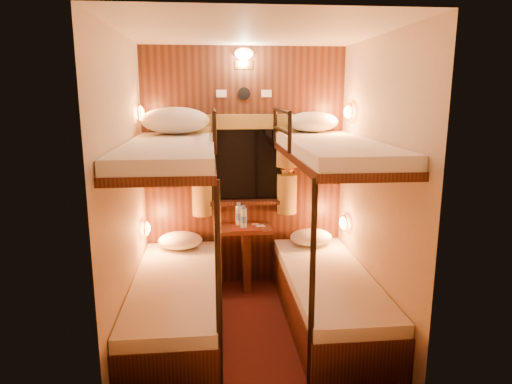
{
  "coord_description": "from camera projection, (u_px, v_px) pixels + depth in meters",
  "views": [
    {
      "loc": [
        -0.33,
        -3.51,
        1.96
      ],
      "look_at": [
        0.03,
        0.15,
        1.15
      ],
      "focal_mm": 32.0,
      "sensor_mm": 36.0,
      "label": 1
    }
  ],
  "objects": [
    {
      "name": "floor",
      "position": [
        254.0,
        329.0,
        3.86
      ],
      "size": [
        2.1,
        2.1,
        0.0
      ],
      "primitive_type": "plane",
      "color": "#3A120F",
      "rests_on": "ground"
    },
    {
      "name": "ceiling",
      "position": [
        254.0,
        31.0,
        3.35
      ],
      "size": [
        2.1,
        2.1,
        0.0
      ],
      "primitive_type": "plane",
      "rotation": [
        3.14,
        0.0,
        0.0
      ],
      "color": "silver",
      "rests_on": "wall_back"
    },
    {
      "name": "wall_back",
      "position": [
        244.0,
        169.0,
        4.63
      ],
      "size": [
        2.4,
        0.0,
        2.4
      ],
      "primitive_type": "plane",
      "rotation": [
        1.57,
        0.0,
        0.0
      ],
      "color": "#C6B293",
      "rests_on": "floor"
    },
    {
      "name": "wall_front",
      "position": [
        271.0,
        229.0,
        2.59
      ],
      "size": [
        2.4,
        0.0,
        2.4
      ],
      "primitive_type": "plane",
      "rotation": [
        -1.57,
        0.0,
        0.0
      ],
      "color": "#C6B293",
      "rests_on": "floor"
    },
    {
      "name": "wall_left",
      "position": [
        125.0,
        193.0,
        3.51
      ],
      "size": [
        0.0,
        2.4,
        2.4
      ],
      "primitive_type": "plane",
      "rotation": [
        1.57,
        0.0,
        1.57
      ],
      "color": "#C6B293",
      "rests_on": "floor"
    },
    {
      "name": "wall_right",
      "position": [
        376.0,
        188.0,
        3.7
      ],
      "size": [
        0.0,
        2.4,
        2.4
      ],
      "primitive_type": "plane",
      "rotation": [
        1.57,
        0.0,
        -1.57
      ],
      "color": "#C6B293",
      "rests_on": "floor"
    },
    {
      "name": "back_panel",
      "position": [
        244.0,
        169.0,
        4.62
      ],
      "size": [
        2.0,
        0.03,
        2.4
      ],
      "primitive_type": "cube",
      "color": "black",
      "rests_on": "floor"
    },
    {
      "name": "bunk_left",
      "position": [
        175.0,
        266.0,
        3.75
      ],
      "size": [
        0.72,
        1.9,
        1.82
      ],
      "color": "black",
      "rests_on": "floor"
    },
    {
      "name": "bunk_right",
      "position": [
        329.0,
        261.0,
        3.87
      ],
      "size": [
        0.72,
        1.9,
        1.82
      ],
      "color": "black",
      "rests_on": "floor"
    },
    {
      "name": "window",
      "position": [
        244.0,
        172.0,
        4.59
      ],
      "size": [
        1.0,
        0.12,
        0.79
      ],
      "color": "black",
      "rests_on": "back_panel"
    },
    {
      "name": "curtains",
      "position": [
        245.0,
        164.0,
        4.54
      ],
      "size": [
        1.1,
        0.22,
        1.0
      ],
      "color": "olive",
      "rests_on": "back_panel"
    },
    {
      "name": "back_fixtures",
      "position": [
        244.0,
        62.0,
        4.36
      ],
      "size": [
        0.54,
        0.09,
        0.48
      ],
      "color": "black",
      "rests_on": "back_panel"
    },
    {
      "name": "reading_lamps",
      "position": [
        247.0,
        171.0,
        4.28
      ],
      "size": [
        2.0,
        0.2,
        1.25
      ],
      "color": "orange",
      "rests_on": "wall_left"
    },
    {
      "name": "table",
      "position": [
        246.0,
        249.0,
        4.6
      ],
      "size": [
        0.5,
        0.34,
        0.66
      ],
      "color": "#4F2112",
      "rests_on": "floor"
    },
    {
      "name": "bottle_left",
      "position": [
        239.0,
        215.0,
        4.59
      ],
      "size": [
        0.07,
        0.07,
        0.24
      ],
      "rotation": [
        0.0,
        0.0,
        -0.3
      ],
      "color": "#99BFE5",
      "rests_on": "table"
    },
    {
      "name": "bottle_right",
      "position": [
        244.0,
        218.0,
        4.49
      ],
      "size": [
        0.07,
        0.07,
        0.23
      ],
      "rotation": [
        0.0,
        0.0,
        0.04
      ],
      "color": "#99BFE5",
      "rests_on": "table"
    },
    {
      "name": "sachet_a",
      "position": [
        260.0,
        226.0,
        4.56
      ],
      "size": [
        0.1,
        0.08,
        0.01
      ],
      "primitive_type": "cube",
      "rotation": [
        0.0,
        0.0,
        0.24
      ],
      "color": "silver",
      "rests_on": "table"
    },
    {
      "name": "sachet_b",
      "position": [
        255.0,
        224.0,
        4.62
      ],
      "size": [
        0.07,
        0.06,
        0.01
      ],
      "primitive_type": "cube",
      "rotation": [
        0.0,
        0.0,
        -0.05
      ],
      "color": "silver",
      "rests_on": "table"
    },
    {
      "name": "pillow_lower_left",
      "position": [
        180.0,
        240.0,
        4.47
      ],
      "size": [
        0.43,
        0.31,
        0.17
      ],
      "primitive_type": "ellipsoid",
      "color": "silver",
      "rests_on": "bunk_left"
    },
    {
      "name": "pillow_lower_right",
      "position": [
        311.0,
        237.0,
        4.57
      ],
      "size": [
        0.42,
        0.3,
        0.17
      ],
      "primitive_type": "ellipsoid",
      "color": "silver",
      "rests_on": "bunk_right"
    },
    {
      "name": "pillow_upper_left",
      "position": [
        175.0,
        120.0,
        4.14
      ],
      "size": [
        0.62,
        0.44,
        0.24
      ],
      "primitive_type": "ellipsoid",
      "color": "silver",
      "rests_on": "bunk_left"
    },
    {
      "name": "pillow_upper_right",
      "position": [
        313.0,
        122.0,
        4.39
      ],
      "size": [
        0.5,
        0.35,
        0.19
      ],
      "primitive_type": "ellipsoid",
      "color": "silver",
      "rests_on": "bunk_right"
    }
  ]
}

